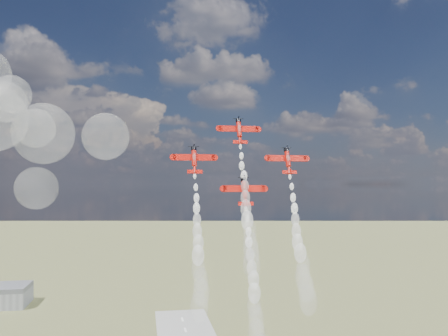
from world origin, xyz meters
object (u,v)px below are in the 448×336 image
at_px(plane_right, 288,160).
at_px(plane_slot, 245,191).
at_px(plane_left, 194,159).
at_px(plane_lead, 239,131).

height_order(plane_right, plane_slot, plane_right).
bearing_deg(plane_right, plane_left, 180.00).
relative_size(plane_lead, plane_left, 1.00).
bearing_deg(plane_right, plane_lead, 164.74).
xyz_separation_m(plane_left, plane_slot, (15.92, -4.34, -10.26)).
height_order(plane_left, plane_slot, plane_left).
distance_m(plane_left, plane_slot, 19.43).
bearing_deg(plane_left, plane_slot, -15.26).
distance_m(plane_lead, plane_right, 19.43).
distance_m(plane_left, plane_right, 31.84).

